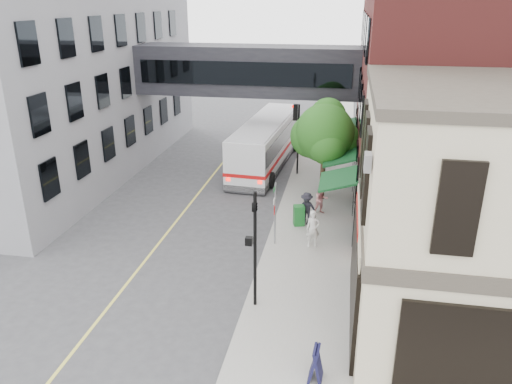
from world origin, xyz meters
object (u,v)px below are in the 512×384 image
at_px(pedestrian_c, 307,208).
at_px(newspaper_box, 299,215).
at_px(pedestrian_a, 313,229).
at_px(sandwich_board, 316,364).
at_px(pedestrian_b, 321,200).
at_px(bus, 267,141).

bearing_deg(pedestrian_c, newspaper_box, -126.96).
bearing_deg(pedestrian_a, sandwich_board, -95.15).
distance_m(pedestrian_a, newspaper_box, 2.35).
relative_size(pedestrian_a, pedestrian_b, 1.12).
bearing_deg(bus, sandwich_board, -76.76).
distance_m(bus, pedestrian_b, 8.98).
distance_m(pedestrian_b, sandwich_board, 12.37).
distance_m(bus, newspaper_box, 10.12).
distance_m(pedestrian_c, newspaper_box, 0.52).
distance_m(pedestrian_a, pedestrian_b, 3.80).
bearing_deg(sandwich_board, newspaper_box, 101.73).
relative_size(pedestrian_b, sandwich_board, 1.40).
xyz_separation_m(pedestrian_b, newspaper_box, (-1.00, -1.64, -0.26)).
relative_size(pedestrian_b, newspaper_box, 1.50).
bearing_deg(bus, pedestrian_b, -62.14).
bearing_deg(pedestrian_b, pedestrian_a, -116.90).
distance_m(bus, sandwich_board, 20.84).
distance_m(pedestrian_b, newspaper_box, 1.93).
xyz_separation_m(bus, newspaper_box, (3.18, -9.54, -1.08)).
xyz_separation_m(bus, pedestrian_a, (4.03, -11.71, -0.72)).
height_order(pedestrian_c, newspaper_box, pedestrian_c).
height_order(pedestrian_c, sandwich_board, pedestrian_c).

